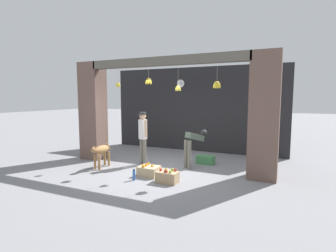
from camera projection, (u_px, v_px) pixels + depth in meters
ground_plane at (162, 169)px, 7.38m from camera, size 60.00×60.00×0.00m
shop_back_wall at (195, 109)px, 9.80m from camera, size 6.58×0.12×3.12m
shop_pillar_left at (93, 111)px, 8.57m from camera, size 0.70×0.60×3.12m
shop_pillar_right at (264, 116)px, 6.38m from camera, size 0.70×0.60×3.12m
storefront_awning at (164, 62)px, 7.14m from camera, size 4.68×0.25×0.95m
dog at (101, 151)px, 7.49m from camera, size 0.27×0.88×0.70m
shopkeeper at (143, 134)px, 7.80m from camera, size 0.33×0.29×1.58m
worker_stooping at (193, 143)px, 7.53m from camera, size 0.51×0.77×1.06m
fruit_crate_oranges at (149, 171)px, 6.75m from camera, size 0.51×0.41×0.31m
fruit_crate_apples at (167, 177)px, 6.22m from camera, size 0.50×0.32×0.33m
produce_box_green at (205, 160)px, 7.99m from camera, size 0.53×0.32×0.24m
water_bottle at (134, 175)px, 6.39m from camera, size 0.07×0.07×0.28m
wall_clock at (181, 84)px, 9.85m from camera, size 0.31×0.03×0.31m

